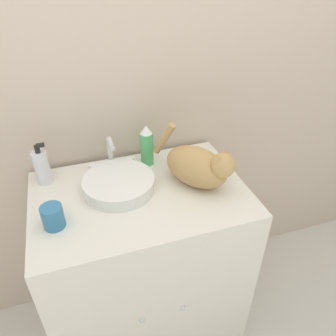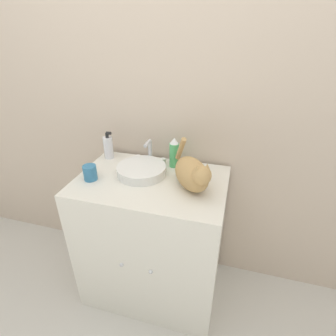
# 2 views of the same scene
# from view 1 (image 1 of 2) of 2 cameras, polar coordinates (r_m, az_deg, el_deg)

# --- Properties ---
(wall_back) EXTENTS (6.00, 0.05, 2.50)m
(wall_back) POSITION_cam_1_polar(r_m,az_deg,el_deg) (1.39, -9.10, 16.47)
(wall_back) COLOR #C6B29E
(wall_back) RESTS_ON ground_plane
(vanity_cabinet) EXTENTS (0.84, 0.58, 0.87)m
(vanity_cabinet) POSITION_cam_1_polar(r_m,az_deg,el_deg) (1.59, -4.09, -16.52)
(vanity_cabinet) COLOR silver
(vanity_cabinet) RESTS_ON ground_plane
(sink_basin) EXTENTS (0.28, 0.28, 0.05)m
(sink_basin) POSITION_cam_1_polar(r_m,az_deg,el_deg) (1.30, -8.56, -2.74)
(sink_basin) COLOR white
(sink_basin) RESTS_ON vanity_cabinet
(faucet) EXTENTS (0.20, 0.10, 0.15)m
(faucet) POSITION_cam_1_polar(r_m,az_deg,el_deg) (1.40, -9.87, 2.08)
(faucet) COLOR silver
(faucet) RESTS_ON vanity_cabinet
(cat) EXTENTS (0.28, 0.34, 0.24)m
(cat) POSITION_cam_1_polar(r_m,az_deg,el_deg) (1.28, 5.37, 0.36)
(cat) COLOR tan
(cat) RESTS_ON vanity_cabinet
(soap_bottle) EXTENTS (0.06, 0.06, 0.18)m
(soap_bottle) POSITION_cam_1_polar(r_m,az_deg,el_deg) (1.39, -21.11, 0.22)
(soap_bottle) COLOR silver
(soap_bottle) RESTS_ON vanity_cabinet
(spray_bottle) EXTENTS (0.06, 0.06, 0.18)m
(spray_bottle) POSITION_cam_1_polar(r_m,az_deg,el_deg) (1.41, -3.72, 3.91)
(spray_bottle) COLOR #4CB266
(spray_bottle) RESTS_ON vanity_cabinet
(cup) EXTENTS (0.07, 0.07, 0.08)m
(cup) POSITION_cam_1_polar(r_m,az_deg,el_deg) (1.18, -19.42, -8.00)
(cup) COLOR teal
(cup) RESTS_ON vanity_cabinet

